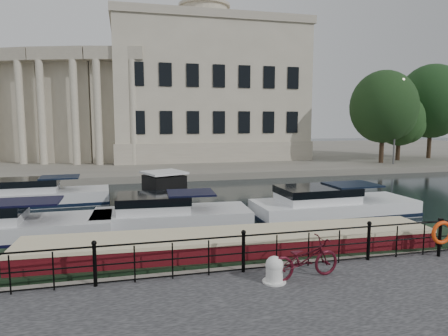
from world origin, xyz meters
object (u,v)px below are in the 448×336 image
(mooring_bollard, at_px, (274,270))
(harbour_hut, at_px, (164,193))
(bicycle, at_px, (304,259))
(life_ring_post, at_px, (442,233))
(narrowboat, at_px, (235,258))

(mooring_bollard, bearing_deg, harbour_hut, 98.66)
(bicycle, relative_size, life_ring_post, 1.72)
(mooring_bollard, height_order, narrowboat, mooring_bollard)
(narrowboat, height_order, harbour_hut, harbour_hut)
(mooring_bollard, xyz_separation_m, narrowboat, (-0.38, 2.55, -0.52))
(bicycle, xyz_separation_m, mooring_bollard, (-0.88, -0.04, -0.22))
(life_ring_post, xyz_separation_m, narrowboat, (-6.16, 1.98, -0.95))
(mooring_bollard, relative_size, narrowboat, 0.04)
(mooring_bollard, xyz_separation_m, harbour_hut, (-1.76, 11.54, 0.07))
(bicycle, relative_size, mooring_bollard, 2.95)
(narrowboat, xyz_separation_m, harbour_hut, (-1.38, 8.99, 0.59))
(narrowboat, relative_size, harbour_hut, 5.07)
(harbour_hut, bearing_deg, life_ring_post, -76.78)
(bicycle, distance_m, harbour_hut, 11.80)
(bicycle, height_order, mooring_bollard, bicycle)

